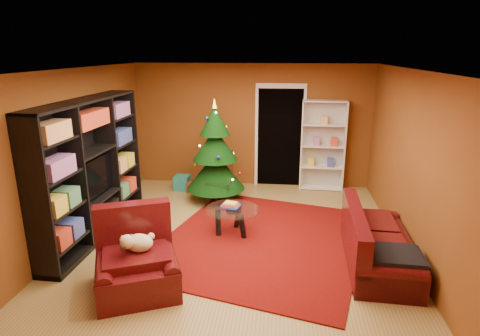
# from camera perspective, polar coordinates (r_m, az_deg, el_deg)

# --- Properties ---
(floor) EXTENTS (5.00, 5.50, 0.05)m
(floor) POSITION_cam_1_polar(r_m,az_deg,el_deg) (6.42, -0.39, -10.26)
(floor) COLOR olive
(floor) RESTS_ON ground
(ceiling) EXTENTS (5.00, 5.50, 0.05)m
(ceiling) POSITION_cam_1_polar(r_m,az_deg,el_deg) (5.74, -0.45, 14.10)
(ceiling) COLOR silver
(ceiling) RESTS_ON wall_back
(wall_back) EXTENTS (5.00, 0.05, 2.60)m
(wall_back) POSITION_cam_1_polar(r_m,az_deg,el_deg) (8.64, 1.72, 6.04)
(wall_back) COLOR brown
(wall_back) RESTS_ON ground
(wall_left) EXTENTS (0.05, 5.50, 2.60)m
(wall_left) POSITION_cam_1_polar(r_m,az_deg,el_deg) (6.71, -22.37, 1.75)
(wall_left) COLOR brown
(wall_left) RESTS_ON ground
(wall_right) EXTENTS (0.05, 5.50, 2.60)m
(wall_right) POSITION_cam_1_polar(r_m,az_deg,el_deg) (6.19, 23.49, 0.45)
(wall_right) COLOR brown
(wall_right) RESTS_ON ground
(doorway) EXTENTS (1.06, 0.60, 2.16)m
(doorway) POSITION_cam_1_polar(r_m,az_deg,el_deg) (8.62, 5.68, 4.25)
(doorway) COLOR black
(doorway) RESTS_ON floor
(rug) EXTENTS (3.67, 4.02, 0.02)m
(rug) POSITION_cam_1_polar(r_m,az_deg,el_deg) (6.38, 3.19, -10.12)
(rug) COLOR #610B07
(rug) RESTS_ON floor
(media_unit) EXTENTS (0.52, 2.83, 2.16)m
(media_unit) POSITION_cam_1_polar(r_m,az_deg,el_deg) (6.61, -20.46, -0.23)
(media_unit) COLOR black
(media_unit) RESTS_ON floor
(christmas_tree) EXTENTS (1.37, 1.37, 2.02)m
(christmas_tree) POSITION_cam_1_polar(r_m,az_deg,el_deg) (7.70, -3.54, 2.27)
(christmas_tree) COLOR black
(christmas_tree) RESTS_ON floor
(gift_box_teal) EXTENTS (0.32, 0.32, 0.31)m
(gift_box_teal) POSITION_cam_1_polar(r_m,az_deg,el_deg) (8.60, -8.20, -2.07)
(gift_box_teal) COLOR teal
(gift_box_teal) RESTS_ON floor
(gift_box_green) EXTENTS (0.30, 0.30, 0.25)m
(gift_box_green) POSITION_cam_1_polar(r_m,az_deg,el_deg) (8.11, -1.28, -3.27)
(gift_box_green) COLOR #235428
(gift_box_green) RESTS_ON floor
(gift_box_red) EXTENTS (0.26, 0.26, 0.20)m
(gift_box_red) POSITION_cam_1_polar(r_m,az_deg,el_deg) (8.47, -7.09, -2.70)
(gift_box_red) COLOR maroon
(gift_box_red) RESTS_ON floor
(white_bookshelf) EXTENTS (0.91, 0.36, 1.93)m
(white_bookshelf) POSITION_cam_1_polar(r_m,az_deg,el_deg) (8.52, 11.68, 3.09)
(white_bookshelf) COLOR white
(white_bookshelf) RESTS_ON floor
(armchair) EXTENTS (1.37, 1.37, 0.82)m
(armchair) POSITION_cam_1_polar(r_m,az_deg,el_deg) (5.15, -14.50, -12.56)
(armchair) COLOR #3B090C
(armchair) RESTS_ON rug
(dog) EXTENTS (0.49, 0.43, 0.27)m
(dog) POSITION_cam_1_polar(r_m,az_deg,el_deg) (5.11, -14.13, -10.29)
(dog) COLOR beige
(dog) RESTS_ON armchair
(sofa) EXTENTS (0.92, 1.89, 0.80)m
(sofa) POSITION_cam_1_polar(r_m,az_deg,el_deg) (5.86, 19.23, -9.38)
(sofa) COLOR #3B090C
(sofa) RESTS_ON rug
(coffee_table) EXTENTS (1.04, 1.04, 0.54)m
(coffee_table) POSITION_cam_1_polar(r_m,az_deg,el_deg) (6.48, -1.03, -7.55)
(coffee_table) COLOR gray
(coffee_table) RESTS_ON rug
(acrylic_chair) EXTENTS (0.48, 0.52, 0.93)m
(acrylic_chair) POSITION_cam_1_polar(r_m,az_deg,el_deg) (7.63, -2.93, -1.86)
(acrylic_chair) COLOR #66605B
(acrylic_chair) RESTS_ON rug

